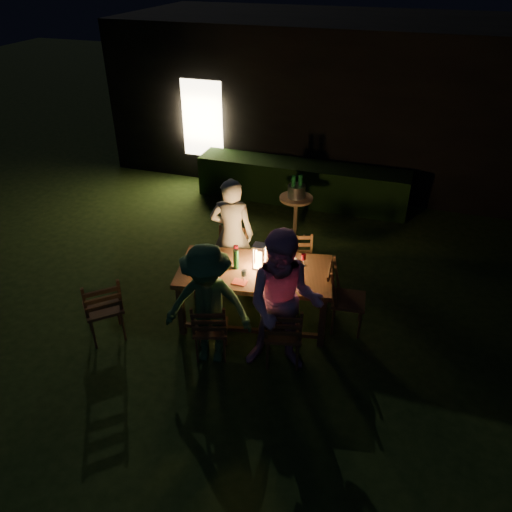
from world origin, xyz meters
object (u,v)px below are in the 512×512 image
(chair_near_left, at_px, (211,338))
(chair_near_right, at_px, (283,343))
(person_opp_left, at_px, (208,306))
(side_table, at_px, (296,202))
(chair_far_left, at_px, (232,270))
(chair_spare, at_px, (105,318))
(dining_table, at_px, (255,275))
(bottle_table, at_px, (236,259))
(bottle_bucket_b, at_px, (300,188))
(ice_bucket, at_px, (297,191))
(chair_end, at_px, (346,309))
(person_house_side, at_px, (232,235))
(bottle_bucket_a, at_px, (293,189))
(chair_far_right, at_px, (298,276))
(person_opp_right, at_px, (284,304))
(lantern, at_px, (259,258))

(chair_near_left, distance_m, chair_near_right, 0.90)
(person_opp_left, height_order, side_table, person_opp_left)
(chair_far_left, xyz_separation_m, chair_spare, (-1.16, -1.63, 0.02))
(chair_far_left, relative_size, chair_spare, 0.93)
(dining_table, height_order, bottle_table, bottle_table)
(person_opp_left, height_order, bottle_bucket_b, person_opp_left)
(ice_bucket, xyz_separation_m, bottle_bucket_b, (0.05, 0.04, 0.05))
(chair_end, relative_size, person_house_side, 0.58)
(side_table, relative_size, bottle_bucket_b, 2.43)
(dining_table, xyz_separation_m, person_opp_left, (-0.29, -0.89, 0.06))
(chair_end, relative_size, ice_bucket, 3.39)
(ice_bucket, distance_m, bottle_bucket_a, 0.08)
(person_opp_left, bearing_deg, person_house_side, 90.00)
(chair_end, bearing_deg, dining_table, -85.42)
(bottle_table, bearing_deg, chair_end, 10.74)
(chair_spare, bearing_deg, dining_table, -14.26)
(bottle_bucket_b, bearing_deg, chair_spare, -116.50)
(dining_table, xyz_separation_m, chair_far_left, (-0.59, 0.67, -0.46))
(chair_end, height_order, side_table, chair_end)
(chair_far_right, xyz_separation_m, bottle_bucket_b, (-0.42, 1.63, 0.67))
(person_opp_left, bearing_deg, bottle_bucket_b, 74.79)
(chair_spare, height_order, bottle_bucket_a, bottle_bucket_a)
(chair_end, bearing_deg, bottle_table, -85.43)
(dining_table, relative_size, ice_bucket, 7.20)
(person_opp_right, relative_size, lantern, 5.36)
(side_table, xyz_separation_m, bottle_bucket_a, (-0.05, -0.04, 0.25))
(dining_table, distance_m, bottle_bucket_b, 2.50)
(chair_near_left, xyz_separation_m, chair_far_right, (0.69, 1.70, -0.01))
(chair_far_right, height_order, chair_end, chair_end)
(chair_near_right, height_order, chair_far_left, chair_near_right)
(chair_far_right, distance_m, lantern, 1.13)
(chair_spare, xyz_separation_m, lantern, (1.78, 1.02, 0.68))
(person_opp_left, xyz_separation_m, side_table, (0.22, 3.34, -0.13))
(chair_end, bearing_deg, side_table, -156.22)
(chair_far_left, xyz_separation_m, person_house_side, (-0.01, 0.05, 0.58))
(dining_table, xyz_separation_m, person_opp_right, (0.59, -0.72, 0.18))
(lantern, height_order, ice_bucket, lantern)
(dining_table, distance_m, chair_spare, 2.04)
(chair_near_left, bearing_deg, chair_end, 16.87)
(chair_near_right, height_order, ice_bucket, ice_bucket)
(bottle_table, relative_size, ice_bucket, 0.93)
(lantern, height_order, bottle_bucket_a, lantern)
(dining_table, bearing_deg, side_table, 81.02)
(chair_near_right, bearing_deg, dining_table, 117.33)
(lantern, bearing_deg, side_table, 92.69)
(dining_table, height_order, chair_far_left, chair_far_left)
(ice_bucket, bearing_deg, person_house_side, -106.80)
(chair_near_right, relative_size, person_house_side, 0.57)
(chair_end, xyz_separation_m, side_table, (-1.28, 2.22, 0.38))
(person_house_side, distance_m, lantern, 0.93)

